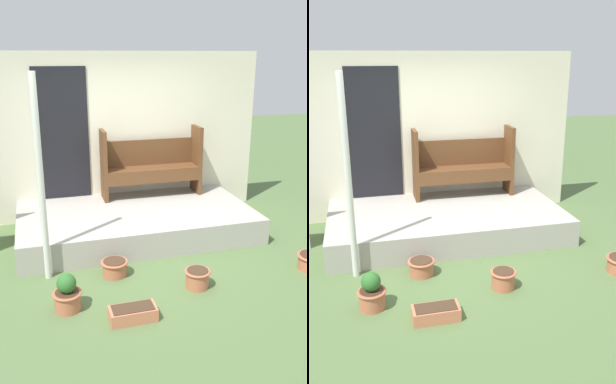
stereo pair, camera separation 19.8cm
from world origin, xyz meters
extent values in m
plane|color=#516B3D|center=(0.00, 0.00, 0.00)|extent=(24.00, 24.00, 0.00)
cube|color=#A8A399|center=(0.18, 0.89, 0.19)|extent=(3.37, 1.79, 0.37)
cube|color=beige|center=(0.18, 1.82, 1.30)|extent=(4.57, 0.06, 2.60)
cube|color=black|center=(-0.75, 1.78, 1.38)|extent=(0.80, 0.02, 2.00)
cylinder|color=silver|center=(-1.14, -0.08, 1.19)|extent=(0.08, 0.08, 2.38)
cube|color=brown|center=(-0.17, 1.52, 0.92)|extent=(0.07, 0.40, 1.09)
cube|color=brown|center=(1.35, 1.50, 0.92)|extent=(0.07, 0.40, 1.09)
cube|color=brown|center=(0.59, 1.51, 0.82)|extent=(1.46, 0.42, 0.04)
cube|color=brown|center=(0.59, 1.32, 0.72)|extent=(1.46, 0.05, 0.17)
cube|color=brown|center=(0.59, 1.69, 1.05)|extent=(1.46, 0.06, 0.41)
cylinder|color=#B76647|center=(-0.98, -0.84, 0.10)|extent=(0.27, 0.27, 0.21)
torus|color=#B76647|center=(-0.98, -0.84, 0.19)|extent=(0.31, 0.31, 0.02)
cylinder|color=#422D1E|center=(-0.98, -0.84, 0.21)|extent=(0.25, 0.25, 0.01)
ellipsoid|color=#2D6628|center=(-0.98, -0.84, 0.31)|extent=(0.20, 0.20, 0.20)
cylinder|color=#B76647|center=(-0.37, -0.25, 0.09)|extent=(0.29, 0.29, 0.19)
torus|color=#B76647|center=(-0.37, -0.25, 0.17)|extent=(0.33, 0.33, 0.02)
cylinder|color=#422D1E|center=(-0.37, -0.25, 0.19)|extent=(0.27, 0.27, 0.01)
cylinder|color=#B76647|center=(0.49, -0.79, 0.10)|extent=(0.26, 0.26, 0.21)
torus|color=#B76647|center=(0.49, -0.79, 0.20)|extent=(0.30, 0.30, 0.02)
cylinder|color=#422D1E|center=(0.49, -0.79, 0.21)|extent=(0.24, 0.24, 0.01)
cube|color=#C67251|center=(-0.37, -1.20, 0.07)|extent=(0.48, 0.22, 0.14)
cube|color=#422D1E|center=(-0.37, -1.20, 0.14)|extent=(0.42, 0.19, 0.01)
camera|label=1|loc=(-1.20, -4.82, 2.55)|focal=40.00mm
camera|label=2|loc=(-1.00, -4.87, 2.55)|focal=40.00mm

